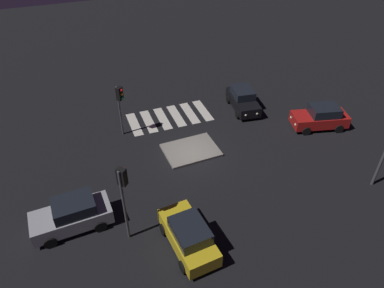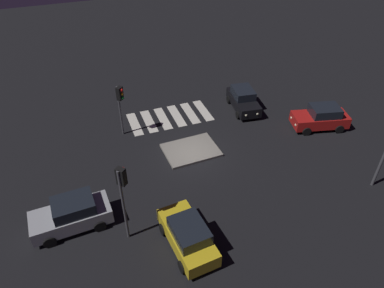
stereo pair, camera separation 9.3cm
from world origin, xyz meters
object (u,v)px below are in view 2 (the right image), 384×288
(car_yellow, at_px, (188,235))
(traffic_light_east, at_px, (120,99))
(traffic_light_north, at_px, (122,187))
(car_silver, at_px, (72,214))
(car_red, at_px, (321,117))
(car_black, at_px, (243,100))
(traffic_island, at_px, (191,150))

(car_yellow, bearing_deg, traffic_light_east, 0.10)
(car_yellow, distance_m, traffic_light_north, 4.21)
(car_yellow, relative_size, traffic_light_east, 1.08)
(car_silver, bearing_deg, car_red, -173.23)
(car_silver, bearing_deg, car_yellow, 144.04)
(car_black, relative_size, car_red, 0.94)
(car_black, relative_size, traffic_light_north, 0.87)
(car_silver, height_order, car_red, car_silver)
(car_silver, distance_m, car_yellow, 6.46)
(traffic_island, relative_size, traffic_light_east, 0.96)
(car_black, relative_size, car_yellow, 0.97)
(car_yellow, distance_m, car_red, 14.81)
(car_black, bearing_deg, car_red, 51.42)
(car_black, bearing_deg, car_silver, -53.96)
(car_black, height_order, car_red, car_red)
(car_yellow, xyz_separation_m, car_red, (-13.14, -6.82, -0.00))
(car_black, xyz_separation_m, traffic_light_east, (9.89, 0.19, 2.16))
(traffic_light_east, bearing_deg, car_silver, -73.35)
(car_silver, relative_size, traffic_light_north, 0.92)
(car_red, relative_size, traffic_light_north, 0.93)
(car_red, distance_m, traffic_light_east, 14.96)
(traffic_island, bearing_deg, car_yellow, 68.72)
(car_silver, xyz_separation_m, traffic_light_east, (-4.42, -7.60, 2.10))
(car_black, relative_size, traffic_light_east, 1.04)
(traffic_island, relative_size, traffic_light_north, 0.81)
(traffic_light_north, bearing_deg, traffic_light_east, 36.53)
(traffic_light_north, bearing_deg, traffic_island, 1.99)
(car_silver, bearing_deg, car_black, -154.86)
(traffic_island, bearing_deg, traffic_light_north, 45.31)
(car_yellow, relative_size, traffic_light_north, 0.90)
(car_black, height_order, traffic_light_north, traffic_light_north)
(traffic_island, bearing_deg, car_silver, 25.46)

